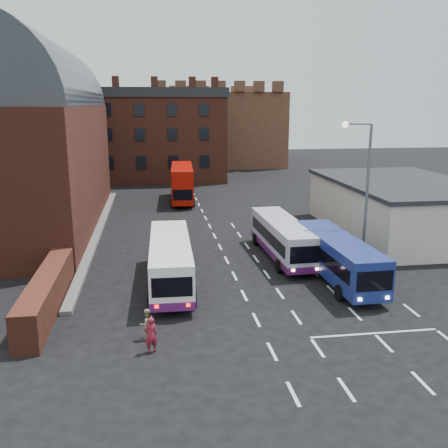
{
  "coord_description": "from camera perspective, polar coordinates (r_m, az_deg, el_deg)",
  "views": [
    {
      "loc": [
        -4.78,
        -22.66,
        10.15
      ],
      "look_at": [
        0.0,
        10.0,
        2.2
      ],
      "focal_mm": 40.0,
      "sensor_mm": 36.0,
      "label": 1
    }
  ],
  "objects": [
    {
      "name": "street_lamp",
      "position": [
        32.5,
        15.56,
        4.83
      ],
      "size": [
        1.79,
        0.78,
        9.12
      ],
      "rotation": [
        0.0,
        0.0,
        -0.32
      ],
      "color": "slate",
      "rests_on": "ground"
    },
    {
      "name": "bus_blue",
      "position": [
        30.0,
        12.87,
        -3.52
      ],
      "size": [
        2.55,
        9.52,
        2.59
      ],
      "rotation": [
        0.0,
        0.0,
        3.16
      ],
      "color": "navy",
      "rests_on": "ground"
    },
    {
      "name": "pedestrian_beige",
      "position": [
        22.71,
        -8.83,
        -11.21
      ],
      "size": [
        0.85,
        0.77,
        1.4
      ],
      "primitive_type": "imported",
      "rotation": [
        0.0,
        0.0,
        3.59
      ],
      "color": "tan",
      "rests_on": "ground"
    },
    {
      "name": "pedestrian_red",
      "position": [
        21.5,
        -8.36,
        -12.42
      ],
      "size": [
        0.68,
        0.57,
        1.58
      ],
      "primitive_type": "imported",
      "rotation": [
        0.0,
        0.0,
        3.52
      ],
      "color": "maroon",
      "rests_on": "ground"
    },
    {
      "name": "bus_white_inbound",
      "position": [
        33.76,
        6.71,
        -1.37
      ],
      "size": [
        2.57,
        9.47,
        2.57
      ],
      "rotation": [
        0.0,
        0.0,
        3.17
      ],
      "color": "silver",
      "rests_on": "ground"
    },
    {
      "name": "bus_white_outbound",
      "position": [
        28.64,
        -6.15,
        -3.97
      ],
      "size": [
        2.65,
        9.83,
        2.67
      ],
      "rotation": [
        0.0,
        0.0,
        -0.02
      ],
      "color": "white",
      "rests_on": "ground"
    },
    {
      "name": "railway_station",
      "position": [
        45.03,
        -22.4,
        9.34
      ],
      "size": [
        12.0,
        28.0,
        16.0
      ],
      "color": "#602B1E",
      "rests_on": "ground"
    },
    {
      "name": "brick_terrace",
      "position": [
        68.83,
        -9.46,
        9.49
      ],
      "size": [
        22.0,
        10.0,
        11.0
      ],
      "primitive_type": "cube",
      "color": "brown",
      "rests_on": "ground"
    },
    {
      "name": "forecourt_wall",
      "position": [
        26.89,
        -19.57,
        -7.4
      ],
      "size": [
        1.2,
        10.0,
        1.8
      ],
      "primitive_type": "cube",
      "color": "#602B1E",
      "rests_on": "ground"
    },
    {
      "name": "cream_building",
      "position": [
        42.42,
        19.66,
        1.88
      ],
      "size": [
        10.4,
        16.4,
        4.25
      ],
      "color": "beige",
      "rests_on": "ground"
    },
    {
      "name": "bus_red_double",
      "position": [
        53.32,
        -4.8,
        4.72
      ],
      "size": [
        2.79,
        9.6,
        3.8
      ],
      "rotation": [
        0.0,
        0.0,
        3.09
      ],
      "color": "#B30E03",
      "rests_on": "ground"
    },
    {
      "name": "ground",
      "position": [
        25.29,
        3.34,
        -10.15
      ],
      "size": [
        180.0,
        180.0,
        0.0
      ],
      "primitive_type": "plane",
      "color": "black"
    },
    {
      "name": "castle_keep",
      "position": [
        89.41,
        -1.42,
        10.88
      ],
      "size": [
        22.0,
        22.0,
        12.0
      ],
      "primitive_type": "cube",
      "color": "brown",
      "rests_on": "ground"
    }
  ]
}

